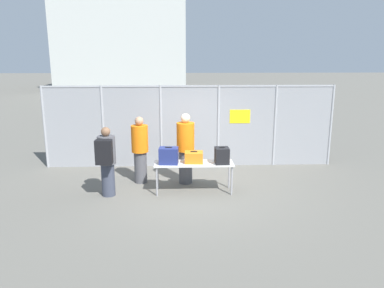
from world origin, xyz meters
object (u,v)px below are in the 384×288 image
object	(u,v)px
suitcase_orange	(194,157)
suitcase_black	(222,156)
security_worker_near	(186,148)
inspection_table	(194,165)
traveler_hooded	(107,159)
suitcase_navy	(169,156)
utility_trailer	(237,142)
security_worker_far	(140,149)

from	to	relation	value
suitcase_orange	suitcase_black	bearing A→B (deg)	-9.52
suitcase_black	security_worker_near	world-z (taller)	security_worker_near
inspection_table	traveler_hooded	size ratio (longest dim) A/B	1.15
inspection_table	security_worker_near	size ratio (longest dim) A/B	1.04
suitcase_black	security_worker_near	distance (m)	1.11
suitcase_navy	utility_trailer	bearing A→B (deg)	58.21
traveler_hooded	security_worker_near	distance (m)	2.04
suitcase_navy	security_worker_far	bearing A→B (deg)	133.46
suitcase_navy	suitcase_orange	bearing A→B (deg)	8.13
suitcase_black	traveler_hooded	size ratio (longest dim) A/B	0.25
inspection_table	security_worker_near	bearing A→B (deg)	105.93
traveler_hooded	security_worker_near	bearing A→B (deg)	25.70
suitcase_navy	suitcase_black	size ratio (longest dim) A/B	1.14
inspection_table	security_worker_far	xyz separation A→B (m)	(-1.35, 0.76, 0.23)
inspection_table	suitcase_navy	size ratio (longest dim) A/B	4.04
suitcase_orange	traveler_hooded	world-z (taller)	traveler_hooded
security_worker_near	inspection_table	bearing A→B (deg)	119.29
security_worker_near	suitcase_black	bearing A→B (deg)	152.98
suitcase_navy	traveler_hooded	xyz separation A→B (m)	(-1.43, -0.18, -0.02)
suitcase_black	security_worker_far	world-z (taller)	security_worker_far
suitcase_orange	security_worker_far	distance (m)	1.53
inspection_table	security_worker_far	distance (m)	1.57
suitcase_navy	inspection_table	bearing A→B (deg)	3.72
inspection_table	suitcase_orange	world-z (taller)	suitcase_orange
suitcase_navy	suitcase_black	distance (m)	1.26
suitcase_orange	utility_trailer	distance (m)	3.82
traveler_hooded	security_worker_far	xyz separation A→B (m)	(0.67, 0.97, -0.01)
suitcase_navy	security_worker_near	distance (m)	0.81
suitcase_navy	utility_trailer	distance (m)	4.19
suitcase_black	traveler_hooded	xyz separation A→B (m)	(-2.69, -0.15, -0.02)
suitcase_black	utility_trailer	size ratio (longest dim) A/B	0.09
inspection_table	traveler_hooded	xyz separation A→B (m)	(-2.03, -0.22, 0.24)
inspection_table	suitcase_orange	distance (m)	0.20
suitcase_orange	security_worker_far	size ratio (longest dim) A/B	0.26
inspection_table	utility_trailer	world-z (taller)	inspection_table
security_worker_near	utility_trailer	distance (m)	3.39
suitcase_navy	suitcase_black	bearing A→B (deg)	-1.15
suitcase_orange	security_worker_near	bearing A→B (deg)	106.96
traveler_hooded	security_worker_far	distance (m)	1.18
security_worker_near	utility_trailer	size ratio (longest dim) A/B	0.41
security_worker_far	utility_trailer	xyz separation A→B (m)	(2.94, 2.74, -0.49)
traveler_hooded	suitcase_orange	bearing A→B (deg)	7.70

